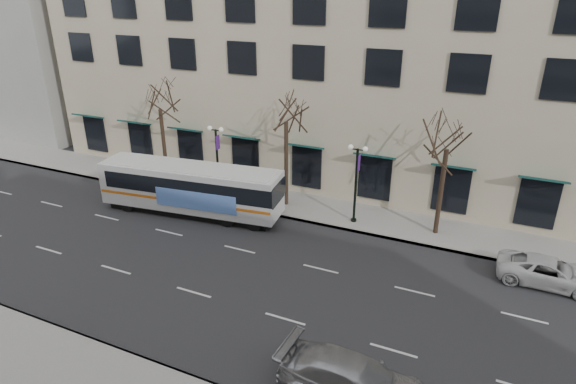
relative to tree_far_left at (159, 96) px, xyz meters
The scene contains 11 objects.
ground 14.91m from the tree_far_left, 41.35° to the right, with size 160.00×160.00×0.00m, color black.
sidewalk_far 16.40m from the tree_far_left, ahead, with size 80.00×4.00×0.15m, color gray.
building_hotel 15.52m from the tree_far_left, 56.75° to the left, with size 40.00×20.00×24.00m, color #C0B592.
tree_far_left is the anchor object (origin of this frame).
tree_far_mid 10.00m from the tree_far_left, ahead, with size 3.60×3.60×8.55m.
tree_far_right 20.00m from the tree_far_left, ahead, with size 3.60×3.60×8.06m.
lamp_post_left 6.29m from the tree_far_left, ahead, with size 1.22×0.45×5.21m.
lamp_post_right 15.48m from the tree_far_left, ahead, with size 1.22×0.45×5.21m.
city_bus 7.69m from the tree_far_left, 36.16° to the right, with size 12.41×4.09×3.30m.
silver_car 24.67m from the tree_far_left, 36.52° to the right, with size 2.37×5.83×1.69m, color #9D9EA4.
white_pickup 26.87m from the tree_far_left, ahead, with size 2.29×4.97×1.38m, color silver.
Camera 1 is at (12.48, -18.50, 14.15)m, focal length 30.00 mm.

